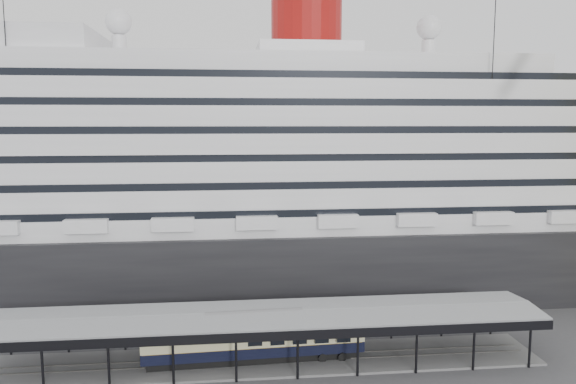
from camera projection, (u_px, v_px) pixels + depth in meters
name	position (u px, v px, depth m)	size (l,w,h in m)	color
cruise_ship	(252.00, 162.00, 81.13)	(130.00, 30.00, 43.90)	black
platform_canopy	(264.00, 340.00, 56.53)	(56.00, 9.18, 5.30)	slate
pullman_carriage	(254.00, 337.00, 56.39)	(22.26, 3.88, 21.75)	black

